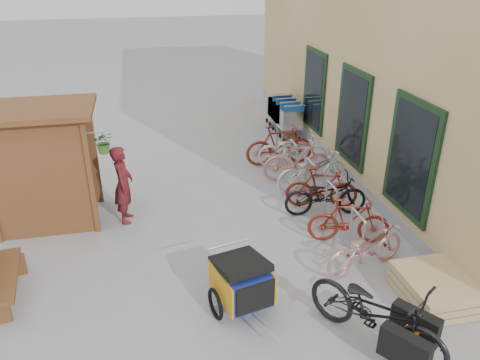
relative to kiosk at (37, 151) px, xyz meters
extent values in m
plane|color=#969699|center=(3.28, -2.47, -1.55)|extent=(80.00, 80.00, 0.00)
cube|color=tan|center=(9.78, 2.03, 1.95)|extent=(6.00, 13.00, 7.00)
cube|color=#969699|center=(6.86, 2.03, -1.40)|extent=(0.18, 13.00, 0.30)
cube|color=black|center=(6.75, -1.97, 0.05)|extent=(0.06, 1.50, 2.20)
cube|color=black|center=(6.72, -1.97, 0.05)|extent=(0.02, 1.25, 1.95)
cube|color=black|center=(6.75, 0.53, 0.05)|extent=(0.06, 1.50, 2.20)
cube|color=black|center=(6.72, 0.53, 0.05)|extent=(0.02, 1.25, 1.95)
cube|color=black|center=(6.75, 3.03, 0.05)|extent=(0.06, 1.50, 2.20)
cube|color=black|center=(6.72, 3.03, 0.05)|extent=(0.02, 1.25, 1.95)
cube|color=brown|center=(0.98, -0.62, -0.40)|extent=(0.09, 0.09, 2.30)
cube|color=brown|center=(-0.82, 0.68, -0.40)|extent=(0.09, 0.09, 2.30)
cube|color=brown|center=(0.98, 0.68, -0.40)|extent=(0.09, 0.09, 2.30)
cube|color=brown|center=(0.08, -0.59, -0.40)|extent=(1.80, 0.05, 2.30)
cube|color=brown|center=(0.08, 0.65, -0.40)|extent=(1.80, 0.05, 2.30)
cube|color=brown|center=(0.08, 0.03, 0.80)|extent=(2.15, 1.65, 0.10)
cube|color=brown|center=(-0.12, 0.03, -0.65)|extent=(1.30, 1.15, 0.04)
cube|color=brown|center=(-0.12, 0.03, -0.05)|extent=(1.30, 1.15, 0.04)
cylinder|color=#A5A8AD|center=(1.16, -0.62, 0.50)|extent=(0.36, 0.02, 0.02)
imported|color=#336222|center=(1.31, -0.62, 0.30)|extent=(0.38, 0.33, 0.42)
cylinder|color=#A5A8AD|center=(5.58, -2.72, -1.13)|extent=(0.05, 0.05, 0.84)
cylinder|color=#A5A8AD|center=(5.58, -2.22, -1.13)|extent=(0.05, 0.05, 0.84)
cylinder|color=#A5A8AD|center=(5.58, -2.47, -0.71)|extent=(0.05, 0.50, 0.05)
cylinder|color=#A5A8AD|center=(5.58, -1.52, -1.13)|extent=(0.05, 0.05, 0.84)
cylinder|color=#A5A8AD|center=(5.58, -1.02, -1.13)|extent=(0.05, 0.05, 0.84)
cylinder|color=#A5A8AD|center=(5.58, -1.27, -0.71)|extent=(0.05, 0.50, 0.05)
cylinder|color=#A5A8AD|center=(5.58, -0.32, -1.13)|extent=(0.05, 0.05, 0.84)
cylinder|color=#A5A8AD|center=(5.58, 0.18, -1.13)|extent=(0.05, 0.05, 0.84)
cylinder|color=#A5A8AD|center=(5.58, -0.07, -0.71)|extent=(0.05, 0.50, 0.05)
cylinder|color=#A5A8AD|center=(5.58, 0.88, -1.13)|extent=(0.05, 0.05, 0.84)
cylinder|color=#A5A8AD|center=(5.58, 1.38, -1.13)|extent=(0.05, 0.05, 0.84)
cylinder|color=#A5A8AD|center=(5.58, 1.13, -0.71)|extent=(0.05, 0.50, 0.05)
cylinder|color=#A5A8AD|center=(5.58, 2.08, -1.13)|extent=(0.05, 0.05, 0.84)
cylinder|color=#A5A8AD|center=(5.58, 2.58, -1.13)|extent=(0.05, 0.05, 0.84)
cylinder|color=#A5A8AD|center=(5.58, 2.33, -0.71)|extent=(0.05, 0.50, 0.05)
cube|color=tan|center=(6.28, -3.87, -1.48)|extent=(1.00, 1.20, 0.12)
cube|color=tan|center=(6.28, -3.87, -1.34)|extent=(1.00, 1.20, 0.12)
cube|color=tan|center=(6.28, -3.87, -1.20)|extent=(1.00, 1.20, 0.12)
cube|color=brown|center=(-0.32, -2.41, -1.13)|extent=(0.64, 1.54, 0.06)
cube|color=brown|center=(-0.32, -1.81, -1.35)|extent=(0.40, 0.11, 0.40)
cube|color=silver|center=(6.28, 3.75, -0.90)|extent=(0.60, 0.93, 0.57)
cube|color=#1A53AA|center=(6.28, 3.28, -0.52)|extent=(0.60, 0.04, 0.20)
cylinder|color=silver|center=(6.28, 3.25, -0.44)|extent=(0.63, 0.04, 0.04)
cylinder|color=black|center=(6.04, 3.37, -1.49)|extent=(0.04, 0.13, 0.13)
cube|color=silver|center=(6.28, 4.13, -0.90)|extent=(0.60, 0.93, 0.57)
cube|color=#1A53AA|center=(6.28, 3.66, -0.52)|extent=(0.60, 0.04, 0.20)
cylinder|color=silver|center=(6.28, 3.63, -0.44)|extent=(0.63, 0.04, 0.04)
cylinder|color=black|center=(6.04, 3.75, -1.49)|extent=(0.04, 0.13, 0.13)
cube|color=silver|center=(6.28, 4.51, -0.90)|extent=(0.60, 0.93, 0.57)
cube|color=#1A53AA|center=(6.28, 4.04, -0.52)|extent=(0.60, 0.04, 0.20)
cylinder|color=silver|center=(6.28, 4.01, -0.44)|extent=(0.63, 0.04, 0.04)
cylinder|color=black|center=(6.04, 4.13, -1.49)|extent=(0.04, 0.13, 0.13)
cube|color=silver|center=(6.28, 4.89, -0.90)|extent=(0.60, 0.93, 0.57)
cube|color=#1A53AA|center=(6.28, 4.43, -0.52)|extent=(0.60, 0.04, 0.20)
cylinder|color=silver|center=(6.28, 4.39, -0.44)|extent=(0.63, 0.04, 0.04)
cylinder|color=black|center=(6.04, 4.51, -1.49)|extent=(0.04, 0.13, 0.13)
cube|color=#1B3199|center=(3.27, -3.43, -1.06)|extent=(0.83, 0.98, 0.50)
cube|color=#C78A17|center=(2.94, -3.51, -1.06)|extent=(0.23, 0.84, 0.50)
cube|color=#C78A17|center=(3.61, -3.34, -1.06)|extent=(0.23, 0.84, 0.50)
cube|color=black|center=(3.38, -3.86, -1.03)|extent=(0.60, 0.17, 0.46)
cube|color=black|center=(3.26, -3.37, -0.76)|extent=(0.88, 0.96, 0.24)
torus|color=black|center=(2.85, -3.53, -1.32)|extent=(0.17, 0.50, 0.50)
torus|color=black|center=(3.70, -3.32, -1.32)|extent=(0.17, 0.50, 0.50)
cylinder|color=#B7B7BC|center=(3.44, -4.13, -1.32)|extent=(0.20, 0.72, 0.03)
cylinder|color=#B7B7BC|center=(3.16, -2.97, -0.67)|extent=(0.68, 0.19, 0.03)
imported|color=black|center=(4.90, -4.53, -1.00)|extent=(1.77, 2.14, 1.10)
cube|color=black|center=(4.99, -5.13, -1.10)|extent=(0.51, 0.64, 0.45)
cube|color=black|center=(5.35, -4.76, -1.10)|extent=(0.51, 0.64, 0.45)
cube|color=orange|center=(5.17, -4.94, -1.05)|extent=(0.20, 0.22, 0.12)
imported|color=maroon|center=(1.54, -0.29, -0.74)|extent=(0.44, 0.62, 1.62)
imported|color=tan|center=(5.56, -2.87, -1.12)|extent=(1.72, 0.99, 0.86)
imported|color=maroon|center=(5.63, -2.02, -1.09)|extent=(1.59, 0.85, 0.92)
imported|color=black|center=(5.61, -0.93, -1.10)|extent=(1.78, 0.81, 0.90)
imported|color=maroon|center=(5.64, -0.61, -1.09)|extent=(1.60, 0.85, 0.92)
imported|color=silver|center=(5.75, 0.29, -1.08)|extent=(1.89, 0.95, 0.95)
imported|color=tan|center=(5.57, 0.86, -1.05)|extent=(1.68, 0.54, 1.00)
imported|color=silver|center=(5.71, 1.60, -1.08)|extent=(1.88, 0.98, 0.94)
imported|color=maroon|center=(5.44, 1.84, -1.02)|extent=(1.79, 0.54, 1.07)
camera|label=1|loc=(2.04, -8.98, 3.33)|focal=35.00mm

